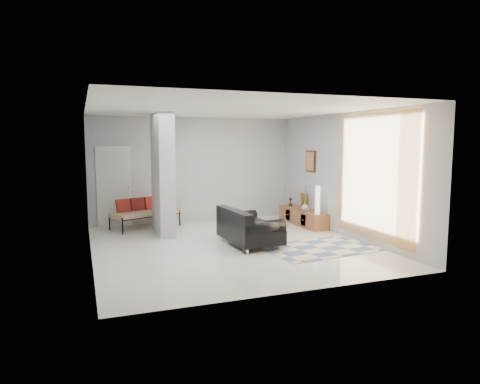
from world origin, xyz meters
name	(u,v)px	position (x,y,z in m)	size (l,w,h in m)	color
floor	(231,245)	(0.00, 0.00, 0.00)	(6.00, 6.00, 0.00)	beige
ceiling	(230,109)	(0.00, 0.00, 2.80)	(6.00, 6.00, 0.00)	white
wall_back	(194,170)	(0.00, 3.00, 1.40)	(6.00, 6.00, 0.00)	#ADAFB2
wall_front	(301,195)	(0.00, -3.00, 1.40)	(6.00, 6.00, 0.00)	#ADAFB2
wall_left	(89,183)	(-2.75, 0.00, 1.40)	(6.00, 6.00, 0.00)	#ADAFB2
wall_right	(344,175)	(2.75, 0.00, 1.40)	(6.00, 6.00, 0.00)	#ADAFB2
partition_column	(163,174)	(-1.10, 1.60, 1.40)	(0.35, 1.20, 2.80)	#A2A6A9
hallway_door	(114,187)	(-2.10, 2.96, 1.02)	(0.85, 0.06, 2.04)	white
curtain	(374,177)	(2.67, -1.15, 1.45)	(2.55, 2.55, 0.00)	orange
wall_art	(311,161)	(2.72, 1.47, 1.65)	(0.04, 0.45, 0.55)	#3F2411
media_console	(303,217)	(2.52, 1.48, 0.20)	(0.45, 1.90, 0.80)	brown
loveseat	(247,228)	(0.34, -0.09, 0.36)	(1.01, 1.61, 0.76)	silver
daybed	(144,211)	(-1.44, 2.47, 0.42)	(1.77, 1.25, 0.77)	black
area_rug	(320,248)	(1.60, -0.90, 0.01)	(2.22, 1.48, 0.01)	beige
cylinder_lamp	(318,200)	(2.50, 0.72, 0.74)	(0.13, 0.13, 0.69)	silver
bronze_figurine	(291,202)	(2.47, 2.08, 0.52)	(0.12, 0.12, 0.23)	black
vase	(305,207)	(2.47, 1.28, 0.50)	(0.19, 0.19, 0.20)	silver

